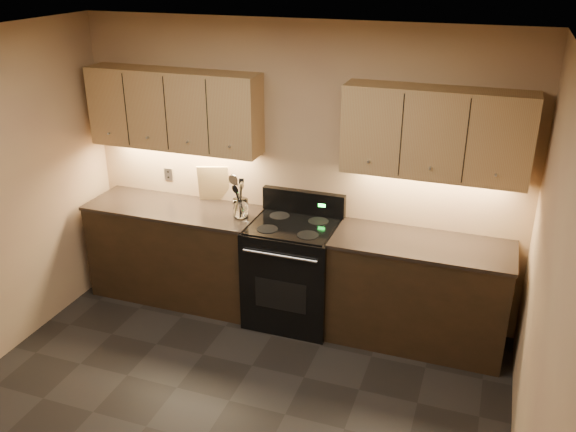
% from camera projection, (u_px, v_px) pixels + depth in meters
% --- Properties ---
extents(ceiling, '(4.00, 4.00, 0.00)m').
position_uv_depth(ceiling, '(174.00, 55.00, 3.14)').
color(ceiling, silver).
rests_on(ceiling, wall_back).
extents(wall_back, '(4.00, 0.04, 2.60)m').
position_uv_depth(wall_back, '(297.00, 172.00, 5.39)').
color(wall_back, tan).
rests_on(wall_back, ground).
extents(wall_right, '(0.04, 4.00, 2.60)m').
position_uv_depth(wall_right, '(547.00, 341.00, 3.05)').
color(wall_right, tan).
rests_on(wall_right, ground).
extents(counter_left, '(1.62, 0.62, 0.93)m').
position_uv_depth(counter_left, '(177.00, 251.00, 5.80)').
color(counter_left, black).
rests_on(counter_left, ground).
extents(counter_right, '(1.46, 0.62, 0.93)m').
position_uv_depth(counter_right, '(418.00, 292.00, 5.10)').
color(counter_right, black).
rests_on(counter_right, ground).
extents(stove, '(0.76, 0.68, 1.14)m').
position_uv_depth(stove, '(293.00, 271.00, 5.41)').
color(stove, black).
rests_on(stove, ground).
extents(upper_cab_left, '(1.60, 0.30, 0.70)m').
position_uv_depth(upper_cab_left, '(174.00, 110.00, 5.39)').
color(upper_cab_left, tan).
rests_on(upper_cab_left, wall_back).
extents(upper_cab_right, '(1.44, 0.30, 0.70)m').
position_uv_depth(upper_cab_right, '(436.00, 133.00, 4.70)').
color(upper_cab_right, tan).
rests_on(upper_cab_right, wall_back).
extents(outlet_plate, '(0.08, 0.01, 0.12)m').
position_uv_depth(outlet_plate, '(168.00, 174.00, 5.85)').
color(outlet_plate, '#B2B5BA').
rests_on(outlet_plate, wall_back).
extents(utensil_crock, '(0.17, 0.17, 0.16)m').
position_uv_depth(utensil_crock, '(241.00, 209.00, 5.37)').
color(utensil_crock, white).
rests_on(utensil_crock, counter_left).
extents(cutting_board, '(0.30, 0.19, 0.36)m').
position_uv_depth(cutting_board, '(214.00, 183.00, 5.66)').
color(cutting_board, tan).
rests_on(cutting_board, counter_left).
extents(wooden_spoon, '(0.10, 0.12, 0.31)m').
position_uv_depth(wooden_spoon, '(236.00, 199.00, 5.33)').
color(wooden_spoon, tan).
rests_on(wooden_spoon, utensil_crock).
extents(black_spoon, '(0.09, 0.17, 0.32)m').
position_uv_depth(black_spoon, '(242.00, 197.00, 5.35)').
color(black_spoon, black).
rests_on(black_spoon, utensil_crock).
extents(black_turner, '(0.12, 0.18, 0.36)m').
position_uv_depth(black_turner, '(240.00, 198.00, 5.29)').
color(black_turner, black).
rests_on(black_turner, utensil_crock).
extents(steel_spatula, '(0.16, 0.12, 0.37)m').
position_uv_depth(steel_spatula, '(243.00, 197.00, 5.32)').
color(steel_spatula, silver).
rests_on(steel_spatula, utensil_crock).
extents(steel_skimmer, '(0.19, 0.10, 0.38)m').
position_uv_depth(steel_skimmer, '(243.00, 197.00, 5.29)').
color(steel_skimmer, silver).
rests_on(steel_skimmer, utensil_crock).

